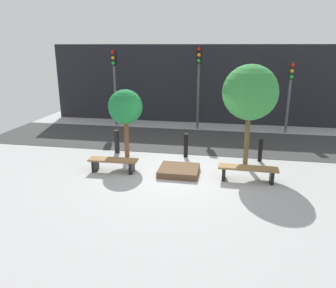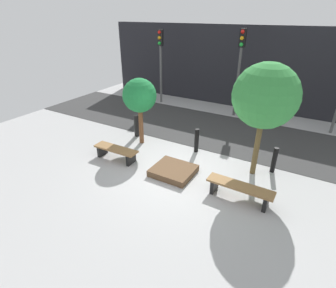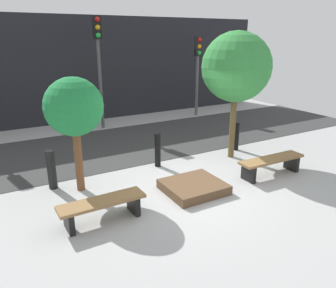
{
  "view_description": "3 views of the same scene",
  "coord_description": "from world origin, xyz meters",
  "px_view_note": "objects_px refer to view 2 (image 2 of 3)",
  "views": [
    {
      "loc": [
        1.45,
        -9.92,
        4.01
      ],
      "look_at": [
        -0.35,
        -0.15,
        1.01
      ],
      "focal_mm": 35.0,
      "sensor_mm": 36.0,
      "label": 1
    },
    {
      "loc": [
        3.4,
        -6.23,
        4.6
      ],
      "look_at": [
        -0.26,
        0.03,
        0.94
      ],
      "focal_mm": 28.0,
      "sensor_mm": 36.0,
      "label": 2
    },
    {
      "loc": [
        -3.75,
        -5.56,
        3.29
      ],
      "look_at": [
        -0.53,
        0.13,
        1.13
      ],
      "focal_mm": 35.0,
      "sensor_mm": 36.0,
      "label": 3
    }
  ],
  "objects_px": {
    "tree_behind_left_bench": "(140,96)",
    "bollard_far_left": "(136,126)",
    "bench_right": "(240,189)",
    "traffic_light_mid_west": "(240,58)",
    "bollard_center": "(274,160)",
    "bench_left": "(116,151)",
    "traffic_light_west": "(161,54)",
    "bollard_left": "(197,141)",
    "planter_bed": "(173,171)",
    "tree_behind_right_bench": "(265,96)"
  },
  "relations": [
    {
      "from": "tree_behind_left_bench",
      "to": "bollard_far_left",
      "type": "relative_size",
      "value": 2.79
    },
    {
      "from": "bench_right",
      "to": "traffic_light_mid_west",
      "type": "bearing_deg",
      "value": 110.16
    },
    {
      "from": "tree_behind_left_bench",
      "to": "bollard_center",
      "type": "bearing_deg",
      "value": 4.62
    },
    {
      "from": "bollard_far_left",
      "to": "bench_right",
      "type": "bearing_deg",
      "value": -21.46
    },
    {
      "from": "bench_left",
      "to": "bench_right",
      "type": "xyz_separation_m",
      "value": [
        4.32,
        0.0,
        0.02
      ]
    },
    {
      "from": "traffic_light_west",
      "to": "traffic_light_mid_west",
      "type": "bearing_deg",
      "value": 0.0
    },
    {
      "from": "bench_left",
      "to": "tree_behind_left_bench",
      "type": "height_order",
      "value": "tree_behind_left_bench"
    },
    {
      "from": "bench_left",
      "to": "bollard_left",
      "type": "height_order",
      "value": "bollard_left"
    },
    {
      "from": "bench_right",
      "to": "bollard_center",
      "type": "bearing_deg",
      "value": 75.86
    },
    {
      "from": "bench_left",
      "to": "bench_right",
      "type": "bearing_deg",
      "value": -1.28
    },
    {
      "from": "bollard_far_left",
      "to": "bollard_left",
      "type": "relative_size",
      "value": 1.01
    },
    {
      "from": "bollard_center",
      "to": "tree_behind_left_bench",
      "type": "bearing_deg",
      "value": -175.38
    },
    {
      "from": "planter_bed",
      "to": "bollard_far_left",
      "type": "xyz_separation_m",
      "value": [
        -2.69,
        1.71,
        0.35
      ]
    },
    {
      "from": "bench_right",
      "to": "tree_behind_left_bench",
      "type": "distance_m",
      "value": 4.83
    },
    {
      "from": "tree_behind_right_bench",
      "to": "traffic_light_west",
      "type": "bearing_deg",
      "value": 143.09
    },
    {
      "from": "bollard_center",
      "to": "traffic_light_mid_west",
      "type": "height_order",
      "value": "traffic_light_mid_west"
    },
    {
      "from": "bench_left",
      "to": "bollard_center",
      "type": "bearing_deg",
      "value": 20.18
    },
    {
      "from": "tree_behind_right_bench",
      "to": "traffic_light_west",
      "type": "distance_m",
      "value": 8.0
    },
    {
      "from": "planter_bed",
      "to": "traffic_light_mid_west",
      "type": "bearing_deg",
      "value": 90.0
    },
    {
      "from": "bollard_center",
      "to": "bollard_left",
      "type": "bearing_deg",
      "value": 180.0
    },
    {
      "from": "bench_left",
      "to": "traffic_light_mid_west",
      "type": "height_order",
      "value": "traffic_light_mid_west"
    },
    {
      "from": "bench_right",
      "to": "bollard_far_left",
      "type": "bearing_deg",
      "value": 159.82
    },
    {
      "from": "tree_behind_left_bench",
      "to": "tree_behind_right_bench",
      "type": "distance_m",
      "value": 4.37
    },
    {
      "from": "tree_behind_left_bench",
      "to": "traffic_light_mid_west",
      "type": "bearing_deg",
      "value": 65.78
    },
    {
      "from": "traffic_light_mid_west",
      "to": "tree_behind_right_bench",
      "type": "bearing_deg",
      "value": -65.78
    },
    {
      "from": "bollard_far_left",
      "to": "bollard_left",
      "type": "bearing_deg",
      "value": 0.0
    },
    {
      "from": "bench_left",
      "to": "tree_behind_right_bench",
      "type": "distance_m",
      "value": 5.08
    },
    {
      "from": "planter_bed",
      "to": "bollard_center",
      "type": "relative_size",
      "value": 1.48
    },
    {
      "from": "bollard_far_left",
      "to": "bollard_left",
      "type": "height_order",
      "value": "bollard_far_left"
    },
    {
      "from": "bench_right",
      "to": "tree_behind_right_bench",
      "type": "bearing_deg",
      "value": 91.28
    },
    {
      "from": "tree_behind_right_bench",
      "to": "tree_behind_left_bench",
      "type": "bearing_deg",
      "value": -180.0
    },
    {
      "from": "bench_left",
      "to": "bollard_far_left",
      "type": "height_order",
      "value": "bollard_far_left"
    },
    {
      "from": "tree_behind_left_bench",
      "to": "traffic_light_west",
      "type": "height_order",
      "value": "traffic_light_west"
    },
    {
      "from": "bench_right",
      "to": "planter_bed",
      "type": "height_order",
      "value": "bench_right"
    },
    {
      "from": "planter_bed",
      "to": "tree_behind_right_bench",
      "type": "bearing_deg",
      "value": 31.29
    },
    {
      "from": "bench_left",
      "to": "bench_right",
      "type": "distance_m",
      "value": 4.32
    },
    {
      "from": "bench_right",
      "to": "traffic_light_west",
      "type": "bearing_deg",
      "value": 136.63
    },
    {
      "from": "planter_bed",
      "to": "tree_behind_left_bench",
      "type": "bearing_deg",
      "value": 148.71
    },
    {
      "from": "planter_bed",
      "to": "bench_right",
      "type": "bearing_deg",
      "value": -5.29
    },
    {
      "from": "bench_left",
      "to": "bench_right",
      "type": "relative_size",
      "value": 0.9
    },
    {
      "from": "planter_bed",
      "to": "bollard_center",
      "type": "distance_m",
      "value": 3.2
    },
    {
      "from": "tree_behind_right_bench",
      "to": "planter_bed",
      "type": "bearing_deg",
      "value": -148.71
    },
    {
      "from": "traffic_light_west",
      "to": "bench_left",
      "type": "bearing_deg",
      "value": -71.83
    },
    {
      "from": "bench_left",
      "to": "planter_bed",
      "type": "relative_size",
      "value": 1.28
    },
    {
      "from": "tree_behind_left_bench",
      "to": "bollard_left",
      "type": "distance_m",
      "value": 2.62
    },
    {
      "from": "bench_left",
      "to": "bollard_center",
      "type": "height_order",
      "value": "bollard_center"
    },
    {
      "from": "planter_bed",
      "to": "traffic_light_west",
      "type": "distance_m",
      "value": 7.86
    },
    {
      "from": "bollard_center",
      "to": "traffic_light_west",
      "type": "height_order",
      "value": "traffic_light_west"
    },
    {
      "from": "planter_bed",
      "to": "tree_behind_right_bench",
      "type": "height_order",
      "value": "tree_behind_right_bench"
    },
    {
      "from": "traffic_light_mid_west",
      "to": "bench_left",
      "type": "bearing_deg",
      "value": -108.88
    }
  ]
}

